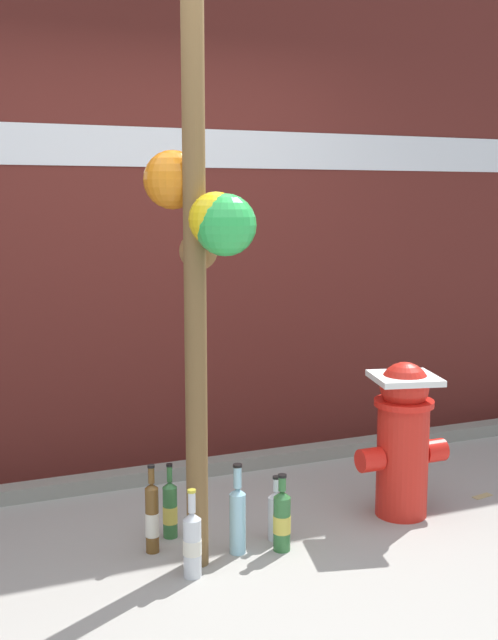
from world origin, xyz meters
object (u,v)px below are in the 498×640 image
at_px(bottle_2, 238,517).
at_px(bottle_4, 152,518).
at_px(bottle_1, 192,543).
at_px(fire_hydrant, 403,436).
at_px(bottle_0, 170,509).
at_px(memorial_post, 199,162).
at_px(bottle_5, 282,520).
at_px(bottle_3, 276,514).

bearing_deg(bottle_2, bottle_4, 156.13).
bearing_deg(bottle_4, bottle_1, -72.46).
bearing_deg(fire_hydrant, bottle_0, 170.62).
bearing_deg(fire_hydrant, bottle_4, 176.95).
bearing_deg(memorial_post, bottle_0, 99.24).
bearing_deg(bottle_5, bottle_2, 165.11).
distance_m(bottle_3, bottle_5, 0.12).
relative_size(bottle_3, bottle_4, 0.75).
bearing_deg(bottle_4, memorial_post, -47.75).
relative_size(bottle_1, bottle_3, 1.25).
bearing_deg(bottle_5, bottle_3, 78.83).
xyz_separation_m(fire_hydrant, bottle_2, (-0.92, -0.09, -0.24)).
height_order(bottle_0, bottle_3, bottle_0).
distance_m(memorial_post, bottle_1, 1.58).
xyz_separation_m(bottle_0, bottle_2, (0.23, -0.28, 0.03)).
height_order(fire_hydrant, bottle_2, fire_hydrant).
bearing_deg(bottle_3, fire_hydrant, 2.04).
height_order(fire_hydrant, bottle_5, fire_hydrant).
height_order(bottle_3, bottle_4, bottle_4).
height_order(bottle_0, bottle_1, bottle_1).
relative_size(bottle_0, bottle_5, 1.00).
xyz_separation_m(fire_hydrant, bottle_0, (-1.15, 0.19, -0.27)).
height_order(memorial_post, bottle_1, memorial_post).
distance_m(bottle_0, bottle_1, 0.41).
height_order(bottle_3, bottle_5, bottle_5).
bearing_deg(bottle_0, bottle_5, -37.80).
bearing_deg(bottle_2, bottle_1, -152.50).
height_order(bottle_2, bottle_3, bottle_2).
relative_size(fire_hydrant, bottle_0, 2.19).
distance_m(bottle_0, bottle_2, 0.36).
relative_size(bottle_3, bottle_5, 0.86).
relative_size(bottle_0, bottle_2, 0.86).
distance_m(bottle_0, bottle_3, 0.50).
xyz_separation_m(fire_hydrant, bottle_5, (-0.73, -0.14, -0.26)).
height_order(fire_hydrant, bottle_3, fire_hydrant).
bearing_deg(fire_hydrant, bottle_1, -169.34).
bearing_deg(bottle_4, bottle_2, -23.87).
distance_m(fire_hydrant, bottle_1, 1.23).
distance_m(memorial_post, bottle_0, 1.62).
height_order(bottle_0, bottle_4, bottle_4).
bearing_deg(fire_hydrant, bottle_2, -174.58).
bearing_deg(bottle_5, memorial_post, 177.21).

